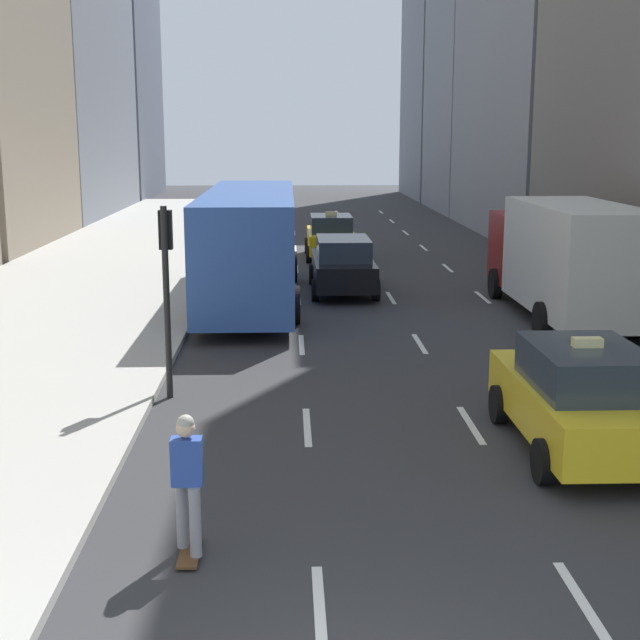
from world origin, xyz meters
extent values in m
cube|color=#ADAAA3|center=(-7.00, 27.00, 0.07)|extent=(8.00, 66.00, 0.15)
cube|color=white|center=(-0.20, 2.00, 0.01)|extent=(0.12, 2.00, 0.01)
cube|color=white|center=(-0.20, 8.00, 0.01)|extent=(0.12, 2.00, 0.01)
cube|color=white|center=(-0.20, 14.00, 0.01)|extent=(0.12, 2.00, 0.01)
cube|color=white|center=(-0.20, 20.00, 0.01)|extent=(0.12, 2.00, 0.01)
cube|color=white|center=(-0.20, 26.00, 0.01)|extent=(0.12, 2.00, 0.01)
cube|color=white|center=(-0.20, 32.00, 0.01)|extent=(0.12, 2.00, 0.01)
cube|color=white|center=(-0.20, 38.00, 0.01)|extent=(0.12, 2.00, 0.01)
cube|color=white|center=(-0.20, 44.00, 0.01)|extent=(0.12, 2.00, 0.01)
cube|color=white|center=(-0.20, 50.00, 0.01)|extent=(0.12, 2.00, 0.01)
cube|color=white|center=(2.60, 2.00, 0.01)|extent=(0.12, 2.00, 0.01)
cube|color=white|center=(2.60, 8.00, 0.01)|extent=(0.12, 2.00, 0.01)
cube|color=white|center=(2.60, 14.00, 0.01)|extent=(0.12, 2.00, 0.01)
cube|color=white|center=(2.60, 20.00, 0.01)|extent=(0.12, 2.00, 0.01)
cube|color=white|center=(2.60, 26.00, 0.01)|extent=(0.12, 2.00, 0.01)
cube|color=white|center=(2.60, 32.00, 0.01)|extent=(0.12, 2.00, 0.01)
cube|color=white|center=(2.60, 38.00, 0.01)|extent=(0.12, 2.00, 0.01)
cube|color=white|center=(2.60, 44.00, 0.01)|extent=(0.12, 2.00, 0.01)
cube|color=white|center=(2.60, 50.00, 0.01)|extent=(0.12, 2.00, 0.01)
cube|color=white|center=(5.40, 8.00, 0.01)|extent=(0.12, 2.00, 0.01)
cube|color=white|center=(5.40, 14.00, 0.01)|extent=(0.12, 2.00, 0.01)
cube|color=white|center=(5.40, 20.00, 0.01)|extent=(0.12, 2.00, 0.01)
cube|color=white|center=(5.40, 26.00, 0.01)|extent=(0.12, 2.00, 0.01)
cube|color=white|center=(5.40, 32.00, 0.01)|extent=(0.12, 2.00, 0.01)
cube|color=white|center=(5.40, 38.00, 0.01)|extent=(0.12, 2.00, 0.01)
cube|color=white|center=(5.40, 44.00, 0.01)|extent=(0.12, 2.00, 0.01)
cube|color=white|center=(5.40, 50.00, 0.01)|extent=(0.12, 2.00, 0.01)
cube|color=gray|center=(12.00, 51.51, 10.81)|extent=(6.00, 11.01, 21.62)
cube|color=yellow|center=(4.00, 6.75, 0.71)|extent=(1.80, 4.40, 0.76)
cube|color=#28333D|center=(4.00, 6.49, 1.41)|extent=(1.58, 2.29, 0.64)
cube|color=#F2E599|center=(4.00, 6.49, 1.80)|extent=(0.44, 0.20, 0.14)
cylinder|color=black|center=(3.10, 8.12, 0.33)|extent=(0.22, 0.66, 0.66)
cylinder|color=black|center=(4.90, 8.12, 0.33)|extent=(0.22, 0.66, 0.66)
cylinder|color=black|center=(3.10, 5.39, 0.33)|extent=(0.22, 0.66, 0.66)
cube|color=yellow|center=(1.20, 28.90, 0.71)|extent=(1.80, 4.40, 0.76)
cube|color=#28333D|center=(1.20, 28.64, 1.41)|extent=(1.58, 2.29, 0.64)
cube|color=#F2E599|center=(1.20, 28.64, 1.80)|extent=(0.44, 0.20, 0.14)
cylinder|color=black|center=(0.30, 30.26, 0.33)|extent=(0.22, 0.66, 0.66)
cylinder|color=black|center=(2.10, 30.26, 0.33)|extent=(0.22, 0.66, 0.66)
cylinder|color=black|center=(0.30, 27.54, 0.33)|extent=(0.22, 0.66, 0.66)
cylinder|color=black|center=(2.10, 27.54, 0.33)|extent=(0.22, 0.66, 0.66)
cube|color=black|center=(1.20, 21.10, 0.71)|extent=(1.80, 4.90, 0.77)
cube|color=#28333D|center=(1.20, 20.80, 1.42)|extent=(1.58, 2.55, 0.64)
cylinder|color=black|center=(0.30, 22.62, 0.33)|extent=(0.22, 0.66, 0.66)
cylinder|color=black|center=(2.10, 22.62, 0.33)|extent=(0.22, 0.66, 0.66)
cylinder|color=black|center=(0.30, 19.58, 0.33)|extent=(0.22, 0.66, 0.66)
cylinder|color=black|center=(2.10, 19.58, 0.33)|extent=(0.22, 0.66, 0.66)
cube|color=#2D519E|center=(-1.60, 19.59, 1.80)|extent=(2.50, 11.60, 2.90)
cube|color=#28333D|center=(-1.60, 25.34, 2.15)|extent=(2.30, 0.12, 1.40)
cube|color=#28333D|center=(-2.81, 19.59, 2.15)|extent=(0.08, 9.86, 1.10)
cube|color=yellow|center=(-1.60, 25.34, 3.05)|extent=(1.50, 0.10, 0.36)
cylinder|color=black|center=(-2.85, 23.19, 0.50)|extent=(0.30, 1.00, 1.00)
cylinder|color=black|center=(-0.35, 23.19, 0.50)|extent=(0.30, 1.00, 1.00)
cylinder|color=black|center=(-2.85, 16.40, 0.50)|extent=(0.30, 1.00, 1.00)
cylinder|color=black|center=(-0.35, 16.40, 0.50)|extent=(0.30, 1.00, 1.00)
cube|color=maroon|center=(6.80, 19.89, 1.50)|extent=(2.10, 2.40, 2.10)
cube|color=#28333D|center=(6.80, 21.04, 1.80)|extent=(1.90, 0.10, 0.90)
cube|color=silver|center=(6.80, 15.69, 1.80)|extent=(2.30, 6.00, 2.70)
cylinder|color=black|center=(5.75, 19.89, 0.45)|extent=(0.28, 0.90, 0.90)
cylinder|color=black|center=(7.85, 19.89, 0.45)|extent=(0.28, 0.90, 0.90)
cylinder|color=black|center=(5.65, 14.49, 0.45)|extent=(0.28, 0.90, 0.90)
cylinder|color=black|center=(7.95, 14.49, 0.45)|extent=(0.28, 0.90, 0.90)
cube|color=brown|center=(-1.69, 3.33, 0.05)|extent=(0.24, 0.80, 0.03)
cylinder|color=black|center=(-1.69, 3.61, 0.03)|extent=(0.18, 0.05, 0.05)
cylinder|color=black|center=(-1.69, 3.05, 0.03)|extent=(0.18, 0.05, 0.05)
cylinder|color=gray|center=(-1.78, 3.45, 0.48)|extent=(0.14, 0.14, 0.84)
cylinder|color=gray|center=(-1.60, 3.21, 0.48)|extent=(0.14, 0.14, 0.84)
cube|color=#2D4CA5|center=(-1.69, 3.33, 1.19)|extent=(0.36, 0.22, 0.56)
sphere|color=beige|center=(-1.69, 3.33, 1.58)|extent=(0.22, 0.22, 0.22)
sphere|color=#B2AD9E|center=(-1.69, 3.33, 1.65)|extent=(0.20, 0.20, 0.20)
cylinder|color=black|center=(-2.75, 9.83, 1.80)|extent=(0.12, 0.12, 3.60)
cube|color=black|center=(-2.75, 10.01, 3.15)|extent=(0.24, 0.20, 0.72)
sphere|color=red|center=(-2.75, 10.12, 3.38)|extent=(0.14, 0.14, 0.14)
sphere|color=#4C3F14|center=(-2.75, 10.12, 3.15)|extent=(0.14, 0.14, 0.14)
sphere|color=#198C2D|center=(-2.75, 10.12, 2.92)|extent=(0.14, 0.14, 0.14)
camera|label=1|loc=(-0.50, -6.41, 4.88)|focal=50.00mm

